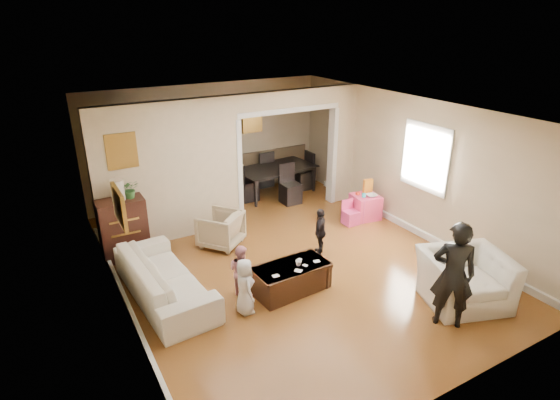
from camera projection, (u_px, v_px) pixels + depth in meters
floor at (286, 259)px, 7.88m from camera, size 7.00×7.00×0.00m
partition_left at (171, 173)px, 8.21m from camera, size 2.75×0.18×2.60m
partition_right at (341, 145)px, 9.97m from camera, size 0.55×0.18×2.60m
partition_header at (288, 99)px, 8.91m from camera, size 2.22×0.18×0.35m
window_pane at (426, 157)px, 8.23m from camera, size 0.03×0.95×1.10m
framed_art_partition at (122, 151)px, 7.54m from camera, size 0.45×0.03×0.55m
framed_art_sofa_wall at (119, 207)px, 5.48m from camera, size 0.03×0.55×0.40m
framed_art_alcove at (252, 120)px, 10.51m from camera, size 0.45×0.03×0.55m
sofa at (164, 278)px, 6.72m from camera, size 1.03×2.30×0.66m
armchair_back at (221, 229)px, 8.26m from camera, size 0.99×0.99×0.65m
armchair_front at (465, 279)px, 6.60m from camera, size 1.44×1.35×0.76m
dresser at (123, 229)px, 7.78m from camera, size 0.78×0.44×1.08m
table_lamp at (118, 190)px, 7.51m from camera, size 0.22×0.22×0.36m
potted_plant at (130, 189)px, 7.61m from camera, size 0.29×0.25×0.32m
coffee_table at (291, 278)px, 6.92m from camera, size 1.20×0.67×0.43m
coffee_cup at (298, 263)px, 6.83m from camera, size 0.10×0.10×0.09m
play_table at (365, 207)px, 9.41m from camera, size 0.60×0.60×0.50m
cereal_box at (368, 186)px, 9.40m from camera, size 0.21×0.10×0.30m
cyan_cup at (364, 195)px, 9.22m from camera, size 0.08×0.08×0.08m
toy_block at (358, 193)px, 9.35m from camera, size 0.09×0.07×0.05m
play_bowl at (372, 196)px, 9.24m from camera, size 0.25×0.25×0.05m
dining_table at (276, 181)px, 10.66m from camera, size 1.95×1.22×0.65m
adult_person at (453, 275)px, 5.96m from camera, size 0.67×0.65×1.55m
child_kneel_a at (245, 287)px, 6.33m from camera, size 0.31×0.44×0.84m
child_kneel_b at (241, 270)px, 6.77m from camera, size 0.45×0.49×0.82m
child_toddler at (320, 231)px, 7.92m from camera, size 0.51×0.51×0.87m
craft_papers at (298, 267)px, 6.79m from camera, size 0.86×0.39×0.00m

